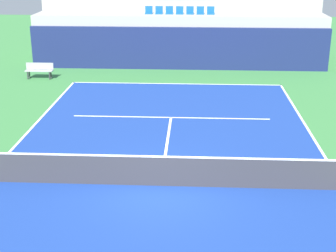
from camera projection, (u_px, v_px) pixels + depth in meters
ground_plane at (161, 186)px, 14.93m from camera, size 80.00×80.00×0.00m
court_surface at (161, 186)px, 14.93m from camera, size 11.00×24.00×0.01m
baseline_far at (176, 84)px, 26.16m from camera, size 11.00×0.10×0.00m
service_line_far at (171, 117)px, 20.94m from camera, size 8.26×0.10×0.00m
centre_service_line at (167, 146)px, 17.93m from camera, size 0.10×6.40×0.00m
back_wall at (179, 49)px, 28.97m from camera, size 17.29×0.30×2.44m
stands_tier_lower at (179, 40)px, 30.14m from camera, size 17.29×2.40×3.03m
stands_tier_upper at (181, 25)px, 32.22m from camera, size 17.29×2.40×4.11m
seating_row_lower at (180, 12)px, 29.68m from camera, size 4.14×0.44×0.44m
tennis_net at (161, 171)px, 14.76m from camera, size 11.08×0.08×1.07m
player_bench at (39, 69)px, 27.11m from camera, size 1.50×0.40×0.85m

